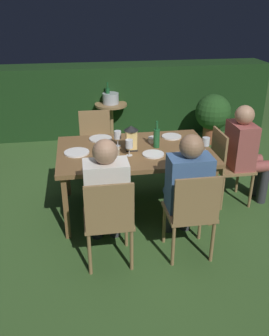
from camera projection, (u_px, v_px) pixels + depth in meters
ground_plane at (134, 208)px, 4.10m from camera, size 16.00×16.00×0.00m
dining_table at (134, 154)px, 3.81m from camera, size 1.62×1.02×0.73m
chair_side_left_b at (192, 211)px, 3.14m from camera, size 0.42×0.40×0.87m
person_in_blue at (186, 186)px, 3.25m from camera, size 0.38×0.47×1.15m
chair_side_left_a at (109, 219)px, 3.04m from camera, size 0.42×0.40×0.87m
person_in_cream at (106, 192)px, 3.15m from camera, size 0.38×0.47×1.15m
chair_head_far at (227, 163)px, 4.04m from camera, size 0.40×0.42×0.87m
person_in_rust at (245, 150)px, 4.01m from camera, size 0.48×0.38×1.15m
chair_side_right_a at (96, 142)px, 4.65m from camera, size 0.42×0.40×0.87m
lantern_centerpiece at (131, 136)px, 3.72m from camera, size 0.15×0.15×0.27m
green_bottle_on_table at (157, 138)px, 3.80m from camera, size 0.07×0.07×0.29m
wine_glass_a at (206, 142)px, 3.65m from camera, size 0.08×0.08×0.17m
wine_glass_b at (108, 156)px, 3.34m from camera, size 0.08×0.08×0.17m
wine_glass_c at (118, 136)px, 3.83m from camera, size 0.08×0.08×0.17m
wine_glass_d at (129, 145)px, 3.60m from camera, size 0.08×0.08×0.17m
plate_a at (77, 152)px, 3.70m from camera, size 0.26×0.26×0.01m
plate_b at (153, 154)px, 3.66m from camera, size 0.22×0.22×0.01m
plate_c at (101, 139)px, 4.06m from camera, size 0.26×0.26×0.01m
plate_d at (172, 137)px, 4.12m from camera, size 0.23×0.23×0.01m
bowl_olives at (179, 156)px, 3.56m from camera, size 0.14×0.14×0.05m
bowl_bread at (153, 139)px, 3.98m from camera, size 0.12×0.12×0.05m
bowl_salad at (113, 151)px, 3.67m from camera, size 0.14×0.14×0.06m
side_table at (111, 116)px, 5.88m from camera, size 0.52×0.52×0.63m
ice_bucket at (110, 98)px, 5.74m from camera, size 0.26×0.26×0.34m
hedge_backdrop at (111, 99)px, 6.21m from camera, size 5.43×0.63×1.17m
potted_plant_by_hedge at (213, 114)px, 5.77m from camera, size 0.57×0.57×0.80m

